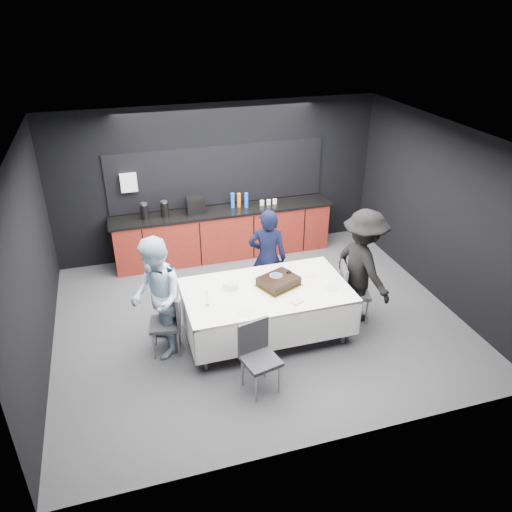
{
  "coord_description": "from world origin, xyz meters",
  "views": [
    {
      "loc": [
        -1.86,
        -6.06,
        4.48
      ],
      "look_at": [
        0.0,
        0.1,
        1.05
      ],
      "focal_mm": 35.0,
      "sensor_mm": 36.0,
      "label": 1
    }
  ],
  "objects_px": {
    "champagne_flute": "(206,295)",
    "person_right": "(362,267)",
    "plate_stack": "(231,285)",
    "chair_right": "(350,288)",
    "cake_assembly": "(278,281)",
    "chair_near": "(258,352)",
    "chair_left": "(171,318)",
    "person_center": "(268,258)",
    "party_table": "(266,297)",
    "person_left": "(156,298)"
  },
  "relations": [
    {
      "from": "champagne_flute",
      "to": "person_right",
      "type": "height_order",
      "value": "person_right"
    },
    {
      "from": "plate_stack",
      "to": "chair_right",
      "type": "xyz_separation_m",
      "value": [
        1.8,
        -0.14,
        -0.3
      ]
    },
    {
      "from": "cake_assembly",
      "to": "chair_near",
      "type": "height_order",
      "value": "cake_assembly"
    },
    {
      "from": "chair_right",
      "to": "person_right",
      "type": "bearing_deg",
      "value": -1.98
    },
    {
      "from": "chair_left",
      "to": "person_right",
      "type": "relative_size",
      "value": 0.52
    },
    {
      "from": "champagne_flute",
      "to": "chair_right",
      "type": "height_order",
      "value": "champagne_flute"
    },
    {
      "from": "cake_assembly",
      "to": "chair_left",
      "type": "distance_m",
      "value": 1.58
    },
    {
      "from": "champagne_flute",
      "to": "chair_near",
      "type": "xyz_separation_m",
      "value": [
        0.45,
        -0.83,
        -0.4
      ]
    },
    {
      "from": "chair_near",
      "to": "person_center",
      "type": "bearing_deg",
      "value": 68.48
    },
    {
      "from": "party_table",
      "to": "person_center",
      "type": "relative_size",
      "value": 1.43
    },
    {
      "from": "party_table",
      "to": "person_center",
      "type": "xyz_separation_m",
      "value": [
        0.28,
        0.81,
        0.17
      ]
    },
    {
      "from": "cake_assembly",
      "to": "person_left",
      "type": "distance_m",
      "value": 1.71
    },
    {
      "from": "cake_assembly",
      "to": "person_left",
      "type": "xyz_separation_m",
      "value": [
        -1.71,
        0.03,
        0.02
      ]
    },
    {
      "from": "cake_assembly",
      "to": "person_left",
      "type": "height_order",
      "value": "person_left"
    },
    {
      "from": "cake_assembly",
      "to": "chair_left",
      "type": "height_order",
      "value": "cake_assembly"
    },
    {
      "from": "cake_assembly",
      "to": "person_center",
      "type": "distance_m",
      "value": 0.77
    },
    {
      "from": "person_center",
      "to": "person_right",
      "type": "bearing_deg",
      "value": 167.74
    },
    {
      "from": "party_table",
      "to": "chair_right",
      "type": "height_order",
      "value": "chair_right"
    },
    {
      "from": "chair_left",
      "to": "chair_near",
      "type": "height_order",
      "value": "same"
    },
    {
      "from": "person_center",
      "to": "chair_near",
      "type": "bearing_deg",
      "value": 88.93
    },
    {
      "from": "champagne_flute",
      "to": "person_left",
      "type": "xyz_separation_m",
      "value": [
        -0.63,
        0.23,
        -0.07
      ]
    },
    {
      "from": "cake_assembly",
      "to": "plate_stack",
      "type": "xyz_separation_m",
      "value": [
        -0.66,
        0.13,
        -0.02
      ]
    },
    {
      "from": "cake_assembly",
      "to": "person_center",
      "type": "xyz_separation_m",
      "value": [
        0.09,
        0.77,
        -0.04
      ]
    },
    {
      "from": "party_table",
      "to": "chair_left",
      "type": "xyz_separation_m",
      "value": [
        -1.36,
        0.03,
        -0.11
      ]
    },
    {
      "from": "chair_near",
      "to": "person_right",
      "type": "bearing_deg",
      "value": 27.75
    },
    {
      "from": "person_left",
      "to": "chair_right",
      "type": "bearing_deg",
      "value": 86.19
    },
    {
      "from": "chair_right",
      "to": "party_table",
      "type": "bearing_deg",
      "value": -178.67
    },
    {
      "from": "party_table",
      "to": "chair_near",
      "type": "distance_m",
      "value": 1.08
    },
    {
      "from": "champagne_flute",
      "to": "chair_near",
      "type": "distance_m",
      "value": 1.03
    },
    {
      "from": "plate_stack",
      "to": "person_left",
      "type": "xyz_separation_m",
      "value": [
        -1.04,
        -0.1,
        0.03
      ]
    },
    {
      "from": "chair_left",
      "to": "person_center",
      "type": "bearing_deg",
      "value": 25.34
    },
    {
      "from": "chair_right",
      "to": "person_right",
      "type": "xyz_separation_m",
      "value": [
        0.17,
        -0.01,
        0.35
      ]
    },
    {
      "from": "plate_stack",
      "to": "person_center",
      "type": "xyz_separation_m",
      "value": [
        0.75,
        0.64,
        -0.02
      ]
    },
    {
      "from": "cake_assembly",
      "to": "person_right",
      "type": "bearing_deg",
      "value": -0.63
    },
    {
      "from": "person_center",
      "to": "party_table",
      "type": "bearing_deg",
      "value": 91.33
    },
    {
      "from": "champagne_flute",
      "to": "plate_stack",
      "type": "bearing_deg",
      "value": 38.57
    },
    {
      "from": "champagne_flute",
      "to": "person_right",
      "type": "relative_size",
      "value": 0.13
    },
    {
      "from": "plate_stack",
      "to": "person_center",
      "type": "height_order",
      "value": "person_center"
    },
    {
      "from": "chair_left",
      "to": "cake_assembly",
      "type": "bearing_deg",
      "value": 0.25
    },
    {
      "from": "party_table",
      "to": "person_left",
      "type": "relative_size",
      "value": 1.34
    },
    {
      "from": "chair_left",
      "to": "person_right",
      "type": "xyz_separation_m",
      "value": [
        2.85,
        -0.01,
        0.35
      ]
    },
    {
      "from": "person_left",
      "to": "plate_stack",
      "type": "bearing_deg",
      "value": 92.35
    },
    {
      "from": "party_table",
      "to": "chair_near",
      "type": "relative_size",
      "value": 2.51
    },
    {
      "from": "chair_right",
      "to": "chair_near",
      "type": "xyz_separation_m",
      "value": [
        -1.76,
        -1.02,
        0.0
      ]
    },
    {
      "from": "cake_assembly",
      "to": "person_center",
      "type": "bearing_deg",
      "value": 83.56
    },
    {
      "from": "plate_stack",
      "to": "cake_assembly",
      "type": "bearing_deg",
      "value": -11.09
    },
    {
      "from": "cake_assembly",
      "to": "chair_right",
      "type": "relative_size",
      "value": 0.74
    },
    {
      "from": "chair_right",
      "to": "person_right",
      "type": "height_order",
      "value": "person_right"
    },
    {
      "from": "chair_left",
      "to": "person_left",
      "type": "xyz_separation_m",
      "value": [
        -0.16,
        0.04,
        0.33
      ]
    },
    {
      "from": "party_table",
      "to": "chair_left",
      "type": "height_order",
      "value": "chair_left"
    }
  ]
}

